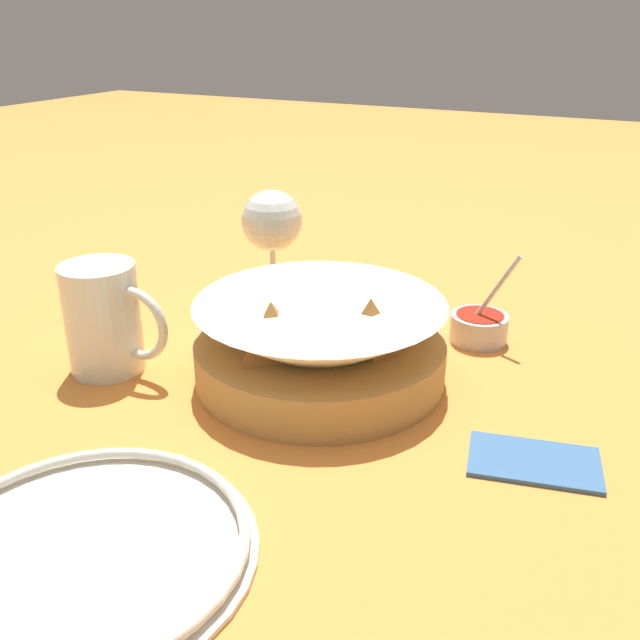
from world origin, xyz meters
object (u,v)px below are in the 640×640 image
(beer_mug, at_px, (105,322))
(food_basket, at_px, (319,345))
(wine_glass, at_px, (272,224))
(side_plate, at_px, (84,549))
(sauce_cup, at_px, (479,326))

(beer_mug, bearing_deg, food_basket, 21.39)
(wine_glass, distance_m, side_plate, 0.49)
(food_basket, height_order, beer_mug, beer_mug)
(sauce_cup, bearing_deg, beer_mug, -143.55)
(sauce_cup, height_order, wine_glass, wine_glass)
(beer_mug, relative_size, side_plate, 0.50)
(beer_mug, height_order, side_plate, beer_mug)
(food_basket, height_order, sauce_cup, sauce_cup)
(sauce_cup, relative_size, beer_mug, 0.90)
(wine_glass, relative_size, side_plate, 0.59)
(food_basket, xyz_separation_m, wine_glass, (-0.15, 0.17, 0.06))
(food_basket, relative_size, sauce_cup, 2.35)
(sauce_cup, xyz_separation_m, beer_mug, (-0.32, -0.23, 0.03))
(sauce_cup, distance_m, wine_glass, 0.28)
(food_basket, distance_m, sauce_cup, 0.20)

